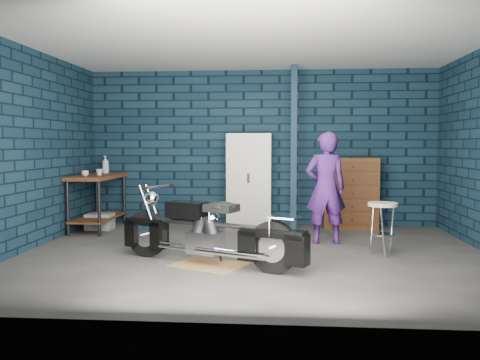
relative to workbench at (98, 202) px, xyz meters
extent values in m
plane|color=#54514E|center=(2.68, -1.75, -0.46)|extent=(6.00, 6.00, 0.00)
cube|color=#0F2332|center=(2.68, 0.75, 0.90)|extent=(6.00, 0.02, 2.70)
cube|color=#0F2332|center=(-0.32, -1.75, 0.90)|extent=(0.02, 5.00, 2.70)
cube|color=silver|center=(2.68, -1.75, 2.25)|extent=(6.00, 5.00, 0.02)
cube|color=#112738|center=(3.23, 0.20, 0.90)|extent=(0.10, 0.10, 2.70)
cube|color=brown|center=(0.00, 0.00, 0.00)|extent=(0.60, 1.40, 0.91)
cube|color=olive|center=(2.19, -2.32, -0.45)|extent=(0.99, 0.89, 0.01)
imported|color=#4C1F76|center=(3.66, -0.89, 0.34)|extent=(0.63, 0.46, 1.59)
cube|color=#94969D|center=(0.02, 0.02, -0.32)|extent=(0.43, 0.31, 0.27)
cube|color=beige|center=(2.49, 0.48, 0.34)|extent=(0.74, 0.53, 1.60)
cube|color=brown|center=(4.19, 0.48, 0.14)|extent=(0.89, 0.49, 1.19)
imported|color=beige|center=(-0.07, -0.35, 0.50)|extent=(0.15, 0.15, 0.09)
imported|color=beige|center=(0.08, -0.12, 0.51)|extent=(0.12, 0.12, 0.10)
imported|color=#94969D|center=(-0.02, 0.45, 0.61)|extent=(0.14, 0.14, 0.31)
camera|label=1|loc=(3.02, -8.14, 0.95)|focal=38.00mm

